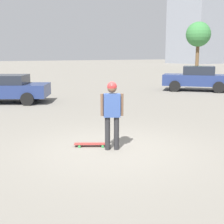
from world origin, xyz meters
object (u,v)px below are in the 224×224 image
at_px(person, 112,109).
at_px(car_parked_far, 197,78).
at_px(skateboard, 91,144).
at_px(car_parked_near, 6,88).

bearing_deg(person, car_parked_far, 63.81).
bearing_deg(person, skateboard, 151.79).
bearing_deg(skateboard, person, 153.61).
xyz_separation_m(skateboard, car_parked_far, (-7.19, 11.85, 0.76)).
bearing_deg(skateboard, car_parked_far, -116.81).
relative_size(person, skateboard, 2.01).
relative_size(skateboard, car_parked_far, 0.19).
xyz_separation_m(person, car_parked_near, (-9.26, -0.16, -0.32)).
distance_m(skateboard, car_parked_near, 8.78).
xyz_separation_m(skateboard, car_parked_near, (-8.76, 0.15, 0.64)).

